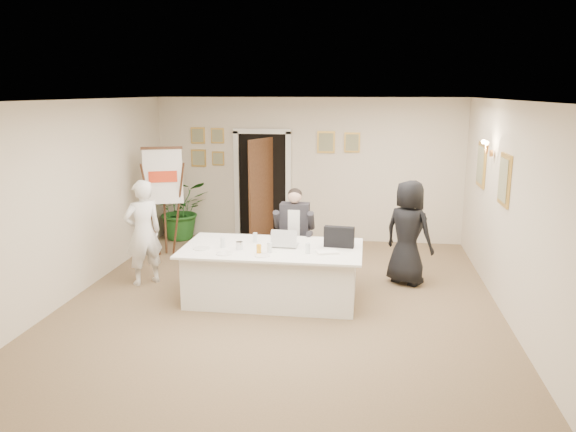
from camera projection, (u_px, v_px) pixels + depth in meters
The scene contains 28 objects.
floor at pixel (281, 302), 7.92m from camera, with size 7.00×7.00×0.00m, color brown.
ceiling at pixel (281, 100), 7.31m from camera, with size 6.00×7.00×0.02m, color white.
wall_back at pixel (308, 170), 11.00m from camera, with size 6.00×0.10×2.80m, color beige.
wall_front at pixel (211, 296), 4.24m from camera, with size 6.00×0.10×2.80m, color beige.
wall_left at pixel (74, 199), 8.03m from camera, with size 0.10×7.00×2.80m, color beige.
wall_right at pixel (511, 212), 7.21m from camera, with size 0.10×7.00×2.80m, color beige.
doorway at pixel (262, 188), 11.02m from camera, with size 1.14×0.86×2.20m.
pictures_back_wall at pixel (267, 147), 10.98m from camera, with size 3.40×0.06×0.80m, color gold, non-canonical shape.
pictures_right_wall at pixel (491, 172), 8.30m from camera, with size 0.06×2.20×0.80m, color gold, non-canonical shape.
wall_sconce at pixel (488, 148), 8.23m from camera, with size 0.20×0.30×0.24m, color #C88240, non-canonical shape.
conference_table at pixel (272, 273), 7.94m from camera, with size 2.51×1.34×0.78m.
seated_man at pixel (294, 233), 8.87m from camera, with size 0.62×0.66×1.45m, color black, non-canonical shape.
flip_chart at pixel (164, 207), 9.97m from camera, with size 0.70×0.53×1.93m.
standing_man at pixel (143, 233), 8.53m from camera, with size 0.59×0.39×1.62m, color white.
standing_woman at pixel (408, 233), 8.55m from camera, with size 0.79×0.51×1.61m, color black.
potted_palm at pixel (181, 209), 11.23m from camera, with size 1.08×0.93×1.20m, color #1D541C.
laptop at pixel (285, 236), 7.91m from camera, with size 0.37×0.38×0.28m, color #B7BABC, non-canonical shape.
laptop_bag at pixel (339, 237), 7.84m from camera, with size 0.42×0.12×0.29m, color black.
paper_stack at pixel (327, 252), 7.58m from camera, with size 0.29×0.20×0.03m, color white.
plate_left at pixel (202, 248), 7.77m from camera, with size 0.24×0.24×0.01m, color white.
plate_mid at pixel (224, 253), 7.53m from camera, with size 0.23×0.23×0.01m, color white.
plate_near at pixel (262, 255), 7.44m from camera, with size 0.21×0.21×0.01m, color white.
glass_a at pixel (223, 242), 7.84m from camera, with size 0.07×0.07×0.14m, color silver.
glass_b at pixel (269, 248), 7.58m from camera, with size 0.06×0.06×0.14m, color silver.
glass_c at pixel (308, 248), 7.54m from camera, with size 0.06×0.06×0.14m, color silver.
glass_d at pixel (255, 238), 8.10m from camera, with size 0.06×0.06×0.14m, color silver.
oj_glass at pixel (259, 249), 7.52m from camera, with size 0.07×0.07×0.13m, color orange.
steel_jug at pixel (239, 246), 7.74m from camera, with size 0.10×0.10×0.11m, color silver.
Camera 1 is at (1.14, -7.38, 2.92)m, focal length 35.00 mm.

